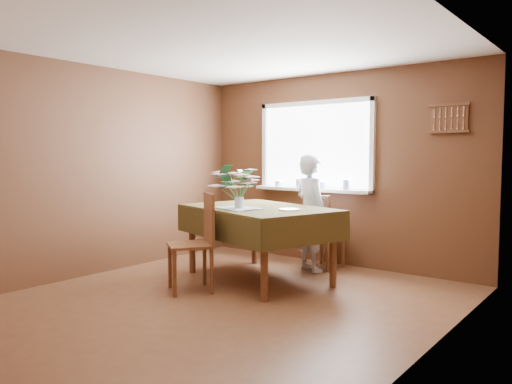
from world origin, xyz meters
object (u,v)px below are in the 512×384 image
Objects in this scene: seated_woman at (311,213)px; flower_bouquet at (239,182)px; chair_near at (198,238)px; dining_table at (258,216)px; chair_far at (321,228)px.

seated_woman reaches higher than flower_bouquet.
chair_near is 1.99× the size of flower_bouquet.
dining_table is 0.80m from seated_woman.
chair_far is 1.81× the size of flower_bouquet.
chair_near is 0.78m from flower_bouquet.
chair_far is at bearing 72.28° from flower_bouquet.
seated_woman is at bearing 90.00° from dining_table.
chair_far reaches higher than dining_table.
chair_far is (0.29, 0.92, -0.22)m from dining_table.
chair_far is 0.65× the size of seated_woman.
chair_near is (-0.51, -1.67, 0.04)m from chair_far.
dining_table is 1.38× the size of seated_woman.
chair_far is 1.37m from flower_bouquet.
seated_woman is at bearing 72.54° from flower_bouquet.
flower_bouquet reaches higher than dining_table.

